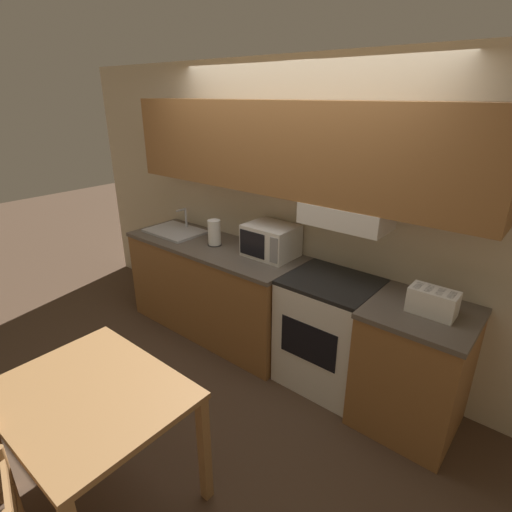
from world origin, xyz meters
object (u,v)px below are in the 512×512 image
at_px(stove_range, 328,332).
at_px(microwave, 271,241).
at_px(toaster, 433,302).
at_px(dining_table, 91,407).
at_px(paper_towel_roll, 214,233).
at_px(sink_basin, 175,231).

height_order(stove_range, microwave, microwave).
bearing_deg(toaster, dining_table, -125.02).
xyz_separation_m(toaster, dining_table, (-1.21, -1.73, -0.35)).
bearing_deg(microwave, paper_towel_roll, -167.66).
xyz_separation_m(paper_towel_roll, dining_table, (0.78, -1.74, -0.38)).
distance_m(stove_range, sink_basin, 1.88).
height_order(stove_range, sink_basin, sink_basin).
distance_m(sink_basin, dining_table, 2.22).
bearing_deg(stove_range, microwave, 171.33).
bearing_deg(dining_table, sink_basin, 127.94).
xyz_separation_m(microwave, dining_table, (0.20, -1.86, -0.40)).
bearing_deg(microwave, stove_range, -8.67).
relative_size(stove_range, dining_table, 0.91).
distance_m(stove_range, paper_towel_roll, 1.38).
bearing_deg(sink_basin, microwave, 6.32).
distance_m(toaster, dining_table, 2.15).
bearing_deg(paper_towel_roll, sink_basin, -179.81).
bearing_deg(microwave, toaster, -5.19).
relative_size(stove_range, paper_towel_roll, 3.85).
height_order(stove_range, dining_table, stove_range).
distance_m(paper_towel_roll, dining_table, 1.94).
bearing_deg(sink_basin, stove_range, 0.77).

